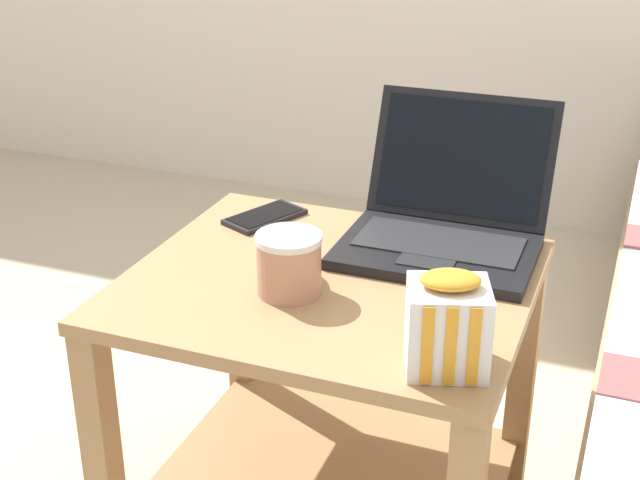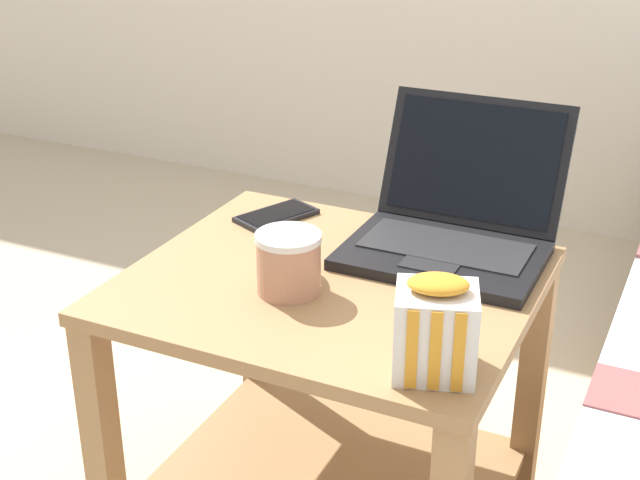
{
  "view_description": "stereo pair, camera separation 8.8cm",
  "coord_description": "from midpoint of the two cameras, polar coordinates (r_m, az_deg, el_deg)",
  "views": [
    {
      "loc": [
        0.43,
        -1.15,
        1.14
      ],
      "look_at": [
        0.0,
        -0.04,
        0.61
      ],
      "focal_mm": 50.0,
      "sensor_mm": 36.0,
      "label": 1
    },
    {
      "loc": [
        0.51,
        -1.11,
        1.14
      ],
      "look_at": [
        0.0,
        -0.04,
        0.61
      ],
      "focal_mm": 50.0,
      "sensor_mm": 36.0,
      "label": 2
    }
  ],
  "objects": [
    {
      "name": "mug_front_left",
      "position": [
        1.31,
        -0.07,
        -1.25
      ],
      "size": [
        0.1,
        0.14,
        0.09
      ],
      "color": "tan",
      "rests_on": "bedside_table"
    },
    {
      "name": "snack_bag",
      "position": [
        1.12,
        9.65,
        -5.66
      ],
      "size": [
        0.13,
        0.12,
        0.13
      ],
      "color": "silver",
      "rests_on": "bedside_table"
    },
    {
      "name": "bedside_table",
      "position": [
        1.46,
        2.43,
        -9.06
      ],
      "size": [
        0.61,
        0.54,
        0.53
      ],
      "color": "#997047",
      "rests_on": "ground_plane"
    },
    {
      "name": "cell_phone",
      "position": [
        1.58,
        -1.22,
        1.57
      ],
      "size": [
        0.12,
        0.16,
        0.01
      ],
      "color": "black",
      "rests_on": "bedside_table"
    },
    {
      "name": "laptop",
      "position": [
        1.47,
        10.23,
        1.05
      ],
      "size": [
        0.31,
        0.31,
        0.22
      ],
      "color": "black",
      "rests_on": "bedside_table"
    }
  ]
}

